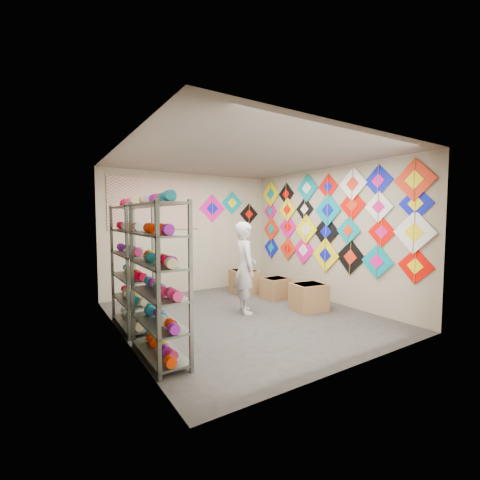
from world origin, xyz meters
TOP-DOWN VIEW (x-y plane):
  - ground at (0.00, 0.00)m, footprint 4.50×4.50m
  - room_walls at (0.00, 0.00)m, footprint 4.50×4.50m
  - shelf_rack_front at (-1.78, -0.85)m, footprint 0.40×1.10m
  - shelf_rack_back at (-1.78, 0.45)m, footprint 0.40×1.10m
  - string_spools at (-1.78, -0.20)m, footprint 0.12×2.36m
  - kite_wall_display at (1.98, -0.04)m, footprint 0.06×4.29m
  - back_wall_kites at (1.01, 2.24)m, footprint 1.66×0.02m
  - poster at (-0.80, 2.23)m, footprint 2.00×0.01m
  - shopkeeper at (0.13, 0.17)m, footprint 0.83×0.75m
  - carton_a at (1.21, -0.33)m, footprint 0.65×0.57m
  - carton_b at (1.22, 0.66)m, footprint 0.55×0.45m
  - carton_c at (0.93, 1.43)m, footprint 0.63×0.68m

SIDE VIEW (x-z plane):
  - ground at x=0.00m, z-range 0.00..0.00m
  - carton_b at x=1.22m, z-range 0.00..0.44m
  - carton_a at x=1.21m, z-range 0.00..0.49m
  - carton_c at x=0.93m, z-range 0.00..0.52m
  - shopkeeper at x=0.13m, z-range 0.00..1.63m
  - shelf_rack_front at x=-1.78m, z-range 0.00..1.90m
  - shelf_rack_back at x=-1.78m, z-range 0.00..1.90m
  - string_spools at x=-1.78m, z-range 0.99..1.11m
  - kite_wall_display at x=1.98m, z-range 0.60..2.66m
  - room_walls at x=0.00m, z-range -0.61..3.89m
  - back_wall_kites at x=1.01m, z-range 1.51..2.35m
  - poster at x=-0.80m, z-range 1.45..2.55m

